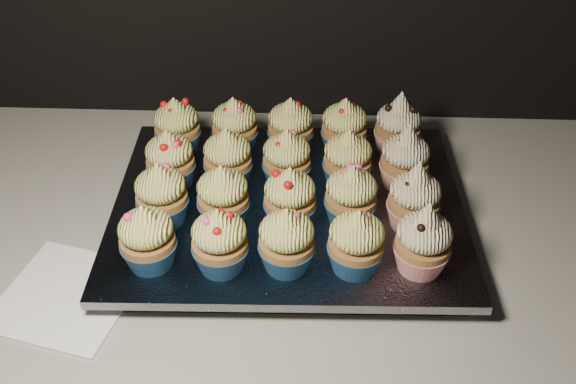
{
  "coord_description": "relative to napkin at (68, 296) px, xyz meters",
  "views": [
    {
      "loc": [
        0.19,
        1.11,
        1.45
      ],
      "look_at": [
        0.17,
        1.74,
        0.95
      ],
      "focal_mm": 40.0,
      "sensor_mm": 36.0,
      "label": 1
    }
  ],
  "objects": [
    {
      "name": "baking_tray",
      "position": [
        0.25,
        0.14,
        0.01
      ],
      "size": [
        0.41,
        0.32,
        0.02
      ],
      "primitive_type": "cube",
      "rotation": [
        0.0,
        0.0,
        0.03
      ],
      "color": "black",
      "rests_on": "worktop"
    },
    {
      "name": "cupcake_0",
      "position": [
        0.1,
        0.03,
        0.07
      ],
      "size": [
        0.06,
        0.06,
        0.08
      ],
      "color": "navy",
      "rests_on": "foil_lining"
    },
    {
      "name": "cupcake_10",
      "position": [
        0.09,
        0.17,
        0.07
      ],
      "size": [
        0.06,
        0.06,
        0.08
      ],
      "color": "navy",
      "rests_on": "foil_lining"
    },
    {
      "name": "cupcake_13",
      "position": [
        0.32,
        0.18,
        0.07
      ],
      "size": [
        0.06,
        0.06,
        0.08
      ],
      "color": "navy",
      "rests_on": "foil_lining"
    },
    {
      "name": "cupcake_18",
      "position": [
        0.32,
        0.25,
        0.07
      ],
      "size": [
        0.06,
        0.06,
        0.08
      ],
      "color": "navy",
      "rests_on": "foil_lining"
    },
    {
      "name": "cupcake_6",
      "position": [
        0.17,
        0.1,
        0.07
      ],
      "size": [
        0.06,
        0.06,
        0.08
      ],
      "color": "navy",
      "rests_on": "foil_lining"
    },
    {
      "name": "cupcake_5",
      "position": [
        0.1,
        0.1,
        0.07
      ],
      "size": [
        0.06,
        0.06,
        0.08
      ],
      "color": "navy",
      "rests_on": "foil_lining"
    },
    {
      "name": "cupcake_19",
      "position": [
        0.39,
        0.26,
        0.07
      ],
      "size": [
        0.06,
        0.06,
        0.1
      ],
      "color": "#AE1819",
      "rests_on": "foil_lining"
    },
    {
      "name": "worktop",
      "position": [
        0.08,
        0.1,
        -0.02
      ],
      "size": [
        2.44,
        0.64,
        0.04
      ],
      "primitive_type": "cube",
      "color": "beige",
      "rests_on": "cabinet"
    },
    {
      "name": "cupcake_16",
      "position": [
        0.17,
        0.25,
        0.07
      ],
      "size": [
        0.06,
        0.06,
        0.08
      ],
      "color": "navy",
      "rests_on": "foil_lining"
    },
    {
      "name": "cupcake_3",
      "position": [
        0.32,
        0.03,
        0.07
      ],
      "size": [
        0.06,
        0.06,
        0.08
      ],
      "color": "navy",
      "rests_on": "foil_lining"
    },
    {
      "name": "cupcake_15",
      "position": [
        0.09,
        0.25,
        0.07
      ],
      "size": [
        0.06,
        0.06,
        0.08
      ],
      "color": "navy",
      "rests_on": "foil_lining"
    },
    {
      "name": "cupcake_1",
      "position": [
        0.18,
        0.02,
        0.07
      ],
      "size": [
        0.06,
        0.06,
        0.08
      ],
      "color": "navy",
      "rests_on": "foil_lining"
    },
    {
      "name": "cupcake_9",
      "position": [
        0.4,
        0.1,
        0.07
      ],
      "size": [
        0.06,
        0.06,
        0.1
      ],
      "color": "#AE1819",
      "rests_on": "foil_lining"
    },
    {
      "name": "cupcake_4",
      "position": [
        0.4,
        0.03,
        0.07
      ],
      "size": [
        0.06,
        0.06,
        0.1
      ],
      "color": "#AE1819",
      "rests_on": "foil_lining"
    },
    {
      "name": "cupcake_12",
      "position": [
        0.24,
        0.18,
        0.07
      ],
      "size": [
        0.06,
        0.06,
        0.08
      ],
      "color": "navy",
      "rests_on": "foil_lining"
    },
    {
      "name": "cupcake_7",
      "position": [
        0.25,
        0.1,
        0.07
      ],
      "size": [
        0.06,
        0.06,
        0.08
      ],
      "color": "navy",
      "rests_on": "foil_lining"
    },
    {
      "name": "cupcake_11",
      "position": [
        0.17,
        0.18,
        0.07
      ],
      "size": [
        0.06,
        0.06,
        0.08
      ],
      "color": "navy",
      "rests_on": "foil_lining"
    },
    {
      "name": "foil_lining",
      "position": [
        0.25,
        0.14,
        0.03
      ],
      "size": [
        0.45,
        0.35,
        0.01
      ],
      "primitive_type": "cube",
      "rotation": [
        0.0,
        0.0,
        0.03
      ],
      "color": "silver",
      "rests_on": "baking_tray"
    },
    {
      "name": "napkin",
      "position": [
        0.0,
        0.0,
        0.0
      ],
      "size": [
        0.17,
        0.17,
        0.0
      ],
      "primitive_type": "cube",
      "rotation": [
        0.0,
        0.0,
        -0.24
      ],
      "color": "white",
      "rests_on": "worktop"
    },
    {
      "name": "cupcake_14",
      "position": [
        0.39,
        0.18,
        0.07
      ],
      "size": [
        0.06,
        0.06,
        0.1
      ],
      "color": "#AE1819",
      "rests_on": "foil_lining"
    },
    {
      "name": "cupcake_17",
      "position": [
        0.24,
        0.25,
        0.07
      ],
      "size": [
        0.06,
        0.06,
        0.08
      ],
      "color": "navy",
      "rests_on": "foil_lining"
    },
    {
      "name": "cupcake_8",
      "position": [
        0.32,
        0.11,
        0.07
      ],
      "size": [
        0.06,
        0.06,
        0.08
      ],
      "color": "navy",
      "rests_on": "foil_lining"
    },
    {
      "name": "cupcake_2",
      "position": [
        0.25,
        0.03,
        0.07
      ],
      "size": [
        0.06,
        0.06,
        0.08
      ],
      "color": "navy",
      "rests_on": "foil_lining"
    }
  ]
}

